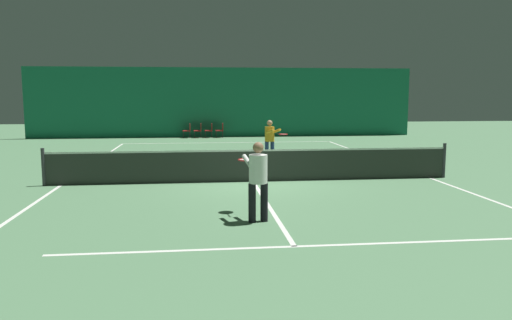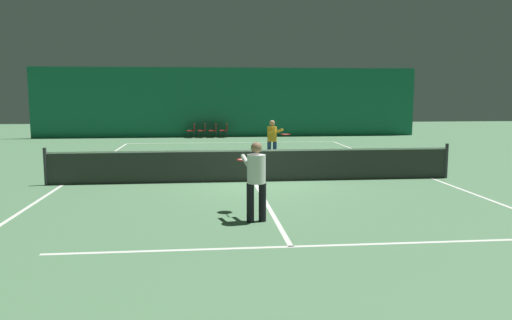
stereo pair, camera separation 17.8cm
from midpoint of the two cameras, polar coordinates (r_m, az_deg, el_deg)
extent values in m
plane|color=#56845B|center=(14.81, 0.12, -2.46)|extent=(60.00, 60.00, 0.00)
cube|color=#196B4C|center=(30.12, -2.99, 6.59)|extent=(23.00, 0.12, 4.13)
cube|color=white|center=(26.57, -2.55, 2.01)|extent=(11.00, 0.10, 0.00)
cube|color=white|center=(21.12, -1.69, 0.56)|extent=(8.25, 0.10, 0.00)
cube|color=white|center=(8.64, 4.62, -9.84)|extent=(8.25, 0.10, 0.00)
cube|color=white|center=(15.26, -20.90, -2.66)|extent=(0.10, 23.80, 0.00)
cube|color=white|center=(16.32, 19.72, -1.97)|extent=(0.10, 23.80, 0.00)
cube|color=white|center=(14.81, 0.12, -2.46)|extent=(0.10, 12.80, 0.00)
cube|color=#2D332D|center=(14.74, 0.12, -0.65)|extent=(11.90, 0.02, 0.95)
cube|color=white|center=(14.68, 0.12, 1.09)|extent=(11.90, 0.02, 0.05)
cylinder|color=#333338|center=(15.30, -22.62, -0.70)|extent=(0.10, 0.10, 1.07)
cylinder|color=#333338|center=(16.44, 21.22, -0.09)|extent=(0.10, 0.10, 1.07)
cylinder|color=black|center=(10.10, -0.15, -4.92)|extent=(0.18, 0.18, 0.80)
cylinder|color=black|center=(10.17, 1.24, -4.84)|extent=(0.18, 0.18, 0.80)
cylinder|color=white|center=(10.01, 0.55, -1.04)|extent=(0.43, 0.43, 0.58)
sphere|color=#936B4C|center=(9.95, 0.56, 1.43)|extent=(0.22, 0.22, 0.22)
cylinder|color=white|center=(10.20, -0.66, -0.13)|extent=(0.19, 0.56, 0.23)
cylinder|color=white|center=(10.28, 0.95, -0.07)|extent=(0.19, 0.56, 0.23)
cylinder|color=black|center=(10.64, -0.46, -0.18)|extent=(0.08, 0.31, 0.03)
torus|color=red|center=(10.93, -0.88, 0.02)|extent=(0.38, 0.38, 0.03)
cylinder|color=silver|center=(10.93, -0.88, 0.02)|extent=(0.32, 0.32, 0.00)
cylinder|color=navy|center=(19.13, 2.43, 0.99)|extent=(0.19, 0.19, 0.78)
cylinder|color=navy|center=(19.01, 1.79, 0.95)|extent=(0.19, 0.19, 0.78)
cylinder|color=gold|center=(19.01, 2.12, 2.98)|extent=(0.48, 0.48, 0.56)
sphere|color=tan|center=(18.98, 2.13, 4.25)|extent=(0.22, 0.22, 0.22)
cylinder|color=gold|center=(18.85, 2.90, 3.33)|extent=(0.29, 0.53, 0.23)
cylinder|color=gold|center=(18.70, 2.14, 3.30)|extent=(0.29, 0.53, 0.23)
cylinder|color=black|center=(18.44, 3.18, 3.01)|extent=(0.14, 0.29, 0.03)
torus|color=red|center=(18.18, 3.68, 2.95)|extent=(0.43, 0.43, 0.03)
cylinder|color=silver|center=(18.18, 3.68, 2.95)|extent=(0.36, 0.36, 0.00)
cylinder|color=#2D2D2D|center=(29.83, -7.64, 2.93)|extent=(0.03, 0.03, 0.39)
cylinder|color=#2D2D2D|center=(29.45, -7.66, 2.87)|extent=(0.03, 0.03, 0.39)
cylinder|color=#2D2D2D|center=(29.82, -6.91, 2.94)|extent=(0.03, 0.03, 0.39)
cylinder|color=#2D2D2D|center=(29.44, -6.92, 2.88)|extent=(0.03, 0.03, 0.39)
cube|color=#A51E1E|center=(29.61, -7.29, 3.33)|extent=(0.44, 0.44, 0.05)
cube|color=#A51E1E|center=(29.59, -6.91, 3.77)|extent=(0.04, 0.44, 0.40)
cylinder|color=#2D2D2D|center=(29.81, -6.41, 2.95)|extent=(0.03, 0.03, 0.39)
cylinder|color=#2D2D2D|center=(29.43, -6.41, 2.89)|extent=(0.03, 0.03, 0.39)
cylinder|color=#2D2D2D|center=(29.81, -5.68, 2.96)|extent=(0.03, 0.03, 0.39)
cylinder|color=#2D2D2D|center=(29.43, -5.67, 2.90)|extent=(0.03, 0.03, 0.39)
cube|color=#A51E1E|center=(29.60, -6.05, 3.35)|extent=(0.44, 0.44, 0.05)
cube|color=#A51E1E|center=(29.59, -5.67, 3.79)|extent=(0.04, 0.44, 0.40)
cylinder|color=#2D2D2D|center=(29.81, -5.18, 2.96)|extent=(0.03, 0.03, 0.39)
cylinder|color=#2D2D2D|center=(29.43, -5.17, 2.91)|extent=(0.03, 0.03, 0.39)
cylinder|color=#2D2D2D|center=(29.82, -4.44, 2.97)|extent=(0.03, 0.03, 0.39)
cylinder|color=#2D2D2D|center=(29.44, -4.43, 2.91)|extent=(0.03, 0.03, 0.39)
cube|color=#A51E1E|center=(29.61, -4.81, 3.36)|extent=(0.44, 0.44, 0.05)
cube|color=#A51E1E|center=(29.60, -4.43, 3.80)|extent=(0.04, 0.44, 0.40)
cylinder|color=#2D2D2D|center=(29.83, -3.94, 2.98)|extent=(0.03, 0.03, 0.39)
cylinder|color=#2D2D2D|center=(29.45, -3.92, 2.92)|extent=(0.03, 0.03, 0.39)
cylinder|color=#2D2D2D|center=(29.84, -3.21, 2.99)|extent=(0.03, 0.03, 0.39)
cylinder|color=#2D2D2D|center=(29.46, -3.18, 2.93)|extent=(0.03, 0.03, 0.39)
cube|color=#A51E1E|center=(29.63, -3.57, 3.38)|extent=(0.44, 0.44, 0.05)
cube|color=#A51E1E|center=(29.62, -3.18, 3.82)|extent=(0.04, 0.44, 0.40)
camera|label=1|loc=(0.09, -89.59, 0.05)|focal=35.00mm
camera|label=2|loc=(0.09, 90.41, -0.05)|focal=35.00mm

